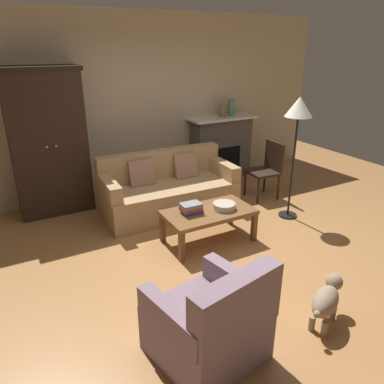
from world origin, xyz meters
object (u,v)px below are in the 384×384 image
(couch, at_px, (168,191))
(book_stack, at_px, (191,208))
(dog, at_px, (326,300))
(mantel_vase_bronze, at_px, (223,111))
(floor_lamp, at_px, (298,114))
(armoire, at_px, (48,143))
(fireplace, at_px, (221,147))
(coffee_table, at_px, (209,215))
(armchair_near_left, at_px, (210,325))
(mantel_vase_jade, at_px, (231,108))
(side_chair_wooden, at_px, (268,166))
(fruit_bowl, at_px, (224,206))

(couch, distance_m, book_stack, 1.05)
(couch, distance_m, dog, 2.81)
(mantel_vase_bronze, relative_size, floor_lamp, 0.13)
(armoire, relative_size, floor_lamp, 1.21)
(armoire, bearing_deg, fireplace, 1.51)
(coffee_table, relative_size, armchair_near_left, 1.22)
(mantel_vase_jade, relative_size, dog, 0.55)
(mantel_vase_bronze, relative_size, side_chair_wooden, 0.24)
(fruit_bowl, height_order, mantel_vase_jade, mantel_vase_jade)
(armchair_near_left, bearing_deg, floor_lamp, 35.35)
(fireplace, bearing_deg, mantel_vase_jade, -5.69)
(coffee_table, relative_size, book_stack, 4.15)
(book_stack, xyz_separation_m, mantel_vase_jade, (1.86, 1.92, 0.78))
(armoire, bearing_deg, fruit_bowl, -49.16)
(book_stack, relative_size, mantel_vase_jade, 0.91)
(floor_lamp, distance_m, dog, 2.51)
(fireplace, relative_size, armchair_near_left, 1.40)
(book_stack, distance_m, mantel_vase_jade, 2.79)
(fireplace, distance_m, book_stack, 2.57)
(armchair_near_left, relative_size, dog, 1.70)
(fireplace, relative_size, floor_lamp, 0.75)
(armoire, xyz_separation_m, floor_lamp, (2.87, -1.84, 0.43))
(armoire, bearing_deg, couch, -30.31)
(coffee_table, bearing_deg, fruit_bowl, -12.49)
(dog, bearing_deg, coffee_table, 94.69)
(coffee_table, bearing_deg, floor_lamp, 2.82)
(fruit_bowl, xyz_separation_m, mantel_vase_jade, (1.45, 2.01, 0.81))
(mantel_vase_jade, bearing_deg, couch, -151.90)
(book_stack, height_order, side_chair_wooden, side_chair_wooden)
(mantel_vase_bronze, distance_m, dog, 4.06)
(couch, relative_size, armchair_near_left, 2.16)
(fireplace, height_order, coffee_table, fireplace)
(couch, bearing_deg, fireplace, 31.36)
(armchair_near_left, bearing_deg, mantel_vase_bronze, 55.86)
(mantel_vase_jade, bearing_deg, mantel_vase_bronze, 180.00)
(armoire, xyz_separation_m, dog, (1.63, -3.65, -0.78))
(armoire, height_order, armchair_near_left, armoire)
(book_stack, xyz_separation_m, armchair_near_left, (-0.72, -1.63, -0.17))
(couch, distance_m, floor_lamp, 2.09)
(fireplace, distance_m, coffee_table, 2.47)
(book_stack, relative_size, armchair_near_left, 0.29)
(book_stack, relative_size, side_chair_wooden, 0.29)
(armoire, xyz_separation_m, armchair_near_left, (0.54, -3.49, -0.71))
(armchair_near_left, height_order, side_chair_wooden, side_chair_wooden)
(armoire, distance_m, book_stack, 2.32)
(couch, relative_size, fruit_bowl, 7.02)
(book_stack, xyz_separation_m, floor_lamp, (1.61, 0.03, 0.98))
(mantel_vase_bronze, distance_m, armchair_near_left, 4.38)
(couch, relative_size, book_stack, 7.34)
(coffee_table, xyz_separation_m, mantel_vase_bronze, (1.46, 1.96, 0.86))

